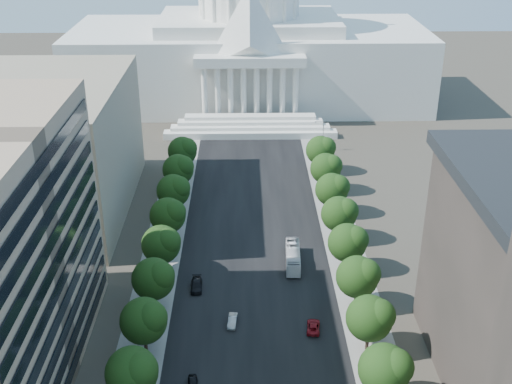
{
  "coord_description": "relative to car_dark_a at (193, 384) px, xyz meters",
  "views": [
    {
      "loc": [
        -1.64,
        -35.22,
        68.57
      ],
      "look_at": [
        0.42,
        77.73,
        14.46
      ],
      "focal_mm": 45.0,
      "sensor_mm": 36.0,
      "label": 1
    }
  ],
  "objects": [
    {
      "name": "office_block_left_far",
      "position": [
        -38.19,
        60.33,
        14.36
      ],
      "size": [
        38.0,
        52.0,
        30.0
      ],
      "primitive_type": "cube",
      "color": "gray",
      "rests_on": "ground"
    },
    {
      "name": "tree_l_e",
      "position": [
        -7.85,
        20.14,
        5.81
      ],
      "size": [
        7.79,
        7.6,
        9.97
      ],
      "color": "#33261C",
      "rests_on": "ground"
    },
    {
      "name": "tree_l_j",
      "position": [
        -7.85,
        80.14,
        5.81
      ],
      "size": [
        7.79,
        7.6,
        9.97
      ],
      "color": "#33261C",
      "rests_on": "ground"
    },
    {
      "name": "tree_l_h",
      "position": [
        -7.85,
        56.14,
        5.81
      ],
      "size": [
        7.79,
        7.6,
        9.97
      ],
      "color": "#33261C",
      "rests_on": "ground"
    },
    {
      "name": "tree_r_e",
      "position": [
        28.15,
        20.14,
        5.81
      ],
      "size": [
        7.79,
        7.6,
        9.97
      ],
      "color": "#33261C",
      "rests_on": "ground"
    },
    {
      "name": "streetlight_f",
      "position": [
        29.72,
        95.33,
        5.18
      ],
      "size": [
        2.61,
        0.44,
        9.0
      ],
      "color": "gray",
      "rests_on": "ground"
    },
    {
      "name": "tree_r_d",
      "position": [
        28.15,
        8.14,
        5.81
      ],
      "size": [
        7.79,
        7.6,
        9.97
      ],
      "color": "#33261C",
      "rests_on": "ground"
    },
    {
      "name": "city_bus",
      "position": [
        17.56,
        34.74,
        0.99
      ],
      "size": [
        3.28,
        11.8,
        3.26
      ],
      "primitive_type": "imported",
      "rotation": [
        0.0,
        0.0,
        -0.05
      ],
      "color": "silver",
      "rests_on": "ground"
    },
    {
      "name": "car_silver",
      "position": [
        5.74,
        15.32,
        0.04
      ],
      "size": [
        1.82,
        4.26,
        1.37
      ],
      "primitive_type": "imported",
      "rotation": [
        0.0,
        0.0,
        -0.09
      ],
      "color": "#9EA1A6",
      "rests_on": "ground"
    },
    {
      "name": "road_asphalt",
      "position": [
        9.81,
        50.33,
        -0.64
      ],
      "size": [
        30.0,
        260.0,
        0.01
      ],
      "primitive_type": "cube",
      "color": "black",
      "rests_on": "ground"
    },
    {
      "name": "tree_l_c",
      "position": [
        -7.85,
        -3.86,
        5.81
      ],
      "size": [
        7.79,
        7.6,
        9.97
      ],
      "color": "#33261C",
      "rests_on": "ground"
    },
    {
      "name": "car_dark_b",
      "position": [
        -1.18,
        26.31,
        0.11
      ],
      "size": [
        2.28,
        5.27,
        1.51
      ],
      "primitive_type": "imported",
      "rotation": [
        0.0,
        0.0,
        0.03
      ],
      "color": "black",
      "rests_on": "ground"
    },
    {
      "name": "tree_r_j",
      "position": [
        28.15,
        80.14,
        5.81
      ],
      "size": [
        7.79,
        7.6,
        9.97
      ],
      "color": "#33261C",
      "rests_on": "ground"
    },
    {
      "name": "sidewalk_right",
      "position": [
        28.81,
        50.33,
        -0.64
      ],
      "size": [
        8.0,
        260.0,
        0.02
      ],
      "primitive_type": "cube",
      "color": "gray",
      "rests_on": "ground"
    },
    {
      "name": "car_dark_a",
      "position": [
        0.0,
        0.0,
        0.0
      ],
      "size": [
        1.93,
        3.91,
        1.28
      ],
      "primitive_type": "imported",
      "rotation": [
        0.0,
        0.0,
        0.11
      ],
      "color": "black",
      "rests_on": "ground"
    },
    {
      "name": "tree_r_g",
      "position": [
        28.15,
        44.14,
        5.81
      ],
      "size": [
        7.79,
        7.6,
        9.97
      ],
      "color": "#33261C",
      "rests_on": "ground"
    },
    {
      "name": "tree_r_h",
      "position": [
        28.15,
        56.14,
        5.81
      ],
      "size": [
        7.79,
        7.6,
        9.97
      ],
      "color": "#33261C",
      "rests_on": "ground"
    },
    {
      "name": "streetlight_b",
      "position": [
        29.72,
        -4.67,
        5.18
      ],
      "size": [
        2.61,
        0.44,
        9.0
      ],
      "color": "gray",
      "rests_on": "ground"
    },
    {
      "name": "streetlight_c",
      "position": [
        29.72,
        20.33,
        5.18
      ],
      "size": [
        2.61,
        0.44,
        9.0
      ],
      "color": "gray",
      "rests_on": "ground"
    },
    {
      "name": "tree_l_g",
      "position": [
        -7.85,
        44.14,
        5.81
      ],
      "size": [
        7.79,
        7.6,
        9.97
      ],
      "color": "#33261C",
      "rests_on": "ground"
    },
    {
      "name": "tree_r_c",
      "position": [
        28.15,
        -3.86,
        5.81
      ],
      "size": [
        7.79,
        7.6,
        9.97
      ],
      "color": "#33261C",
      "rests_on": "ground"
    },
    {
      "name": "car_red",
      "position": [
        19.56,
        13.49,
        0.01
      ],
      "size": [
        2.71,
        4.91,
        1.3
      ],
      "primitive_type": "imported",
      "rotation": [
        0.0,
        0.0,
        3.02
      ],
      "color": "maroon",
      "rests_on": "ground"
    },
    {
      "name": "tree_l_f",
      "position": [
        -7.85,
        32.14,
        5.81
      ],
      "size": [
        7.79,
        7.6,
        9.97
      ],
      "color": "#33261C",
      "rests_on": "ground"
    },
    {
      "name": "tree_l_d",
      "position": [
        -7.85,
        8.14,
        5.81
      ],
      "size": [
        7.79,
        7.6,
        9.97
      ],
      "color": "#33261C",
      "rests_on": "ground"
    },
    {
      "name": "streetlight_e",
      "position": [
        29.72,
        70.33,
        5.18
      ],
      "size": [
        2.61,
        0.44,
        9.0
      ],
      "color": "gray",
      "rests_on": "ground"
    },
    {
      "name": "tree_r_i",
      "position": [
        28.15,
        68.14,
        5.81
      ],
      "size": [
        7.79,
        7.6,
        9.97
      ],
      "color": "#33261C",
      "rests_on": "ground"
    },
    {
      "name": "streetlight_d",
      "position": [
        29.72,
        45.33,
        5.18
      ],
      "size": [
        2.61,
        0.44,
        9.0
      ],
      "color": "gray",
      "rests_on": "ground"
    },
    {
      "name": "sidewalk_left",
      "position": [
        -9.19,
        50.33,
        -0.64
      ],
      "size": [
        8.0,
        260.0,
        0.02
      ],
      "primitive_type": "cube",
      "color": "gray",
      "rests_on": "ground"
    },
    {
      "name": "tree_r_f",
      "position": [
        28.15,
        32.14,
        5.81
      ],
      "size": [
        7.79,
        7.6,
        9.97
      ],
      "color": "#33261C",
      "rests_on": "ground"
    },
    {
      "name": "capitol",
      "position": [
        9.81,
        145.22,
        19.37
      ],
      "size": [
        120.0,
        56.0,
        73.0
      ],
      "color": "white",
      "rests_on": "ground"
    },
    {
      "name": "tree_l_i",
      "position": [
        -7.85,
        68.14,
        5.81
      ],
      "size": [
        7.79,
        7.6,
        9.97
      ],
      "color": "#33261C",
      "rests_on": "ground"
    }
  ]
}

